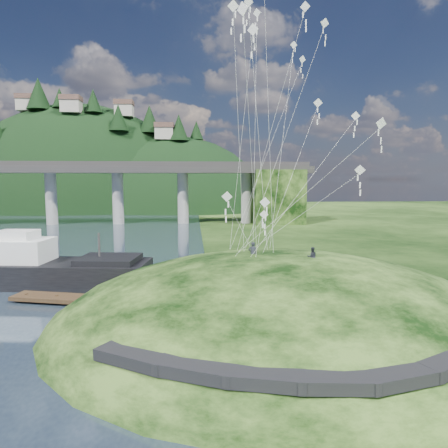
{
  "coord_description": "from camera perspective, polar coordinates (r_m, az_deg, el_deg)",
  "views": [
    {
      "loc": [
        1.43,
        -27.12,
        10.73
      ],
      "look_at": [
        4.0,
        6.0,
        7.0
      ],
      "focal_mm": 32.0,
      "sensor_mm": 36.0,
      "label": 1
    }
  ],
  "objects": [
    {
      "name": "footpath",
      "position": [
        20.32,
        14.06,
        -18.97
      ],
      "size": [
        22.29,
        5.84,
        0.83
      ],
      "color": "black",
      "rests_on": "ground"
    },
    {
      "name": "wooden_dock",
      "position": [
        36.86,
        -18.9,
        -10.17
      ],
      "size": [
        13.77,
        5.46,
        0.98
      ],
      "color": "#312114",
      "rests_on": "ground"
    },
    {
      "name": "far_ridge",
      "position": [
        156.98,
        -21.07,
        -0.67
      ],
      "size": [
        153.0,
        70.0,
        94.5
      ],
      "color": "black",
      "rests_on": "ground"
    },
    {
      "name": "grass_hill",
      "position": [
        32.26,
        7.96,
        -15.94
      ],
      "size": [
        36.0,
        32.0,
        13.0
      ],
      "color": "black",
      "rests_on": "ground"
    },
    {
      "name": "kite_swarm",
      "position": [
        33.45,
        9.38,
        18.42
      ],
      "size": [
        12.43,
        15.53,
        20.49
      ],
      "color": "white",
      "rests_on": "ground"
    },
    {
      "name": "kite_flyers",
      "position": [
        30.86,
        8.45,
        -2.9
      ],
      "size": [
        4.97,
        2.29,
        1.86
      ],
      "color": "#242730",
      "rests_on": "ground"
    },
    {
      "name": "work_barge",
      "position": [
        44.65,
        -24.66,
        -5.68
      ],
      "size": [
        21.44,
        8.36,
        7.31
      ],
      "color": "black",
      "rests_on": "ground"
    },
    {
      "name": "ground",
      "position": [
        29.2,
        -7.18,
        -15.21
      ],
      "size": [
        320.0,
        320.0,
        0.0
      ],
      "primitive_type": "plane",
      "color": "black",
      "rests_on": "ground"
    },
    {
      "name": "bridge",
      "position": [
        101.11,
        -20.55,
        5.42
      ],
      "size": [
        160.0,
        11.0,
        15.0
      ],
      "color": "#2D2B2B",
      "rests_on": "ground"
    }
  ]
}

